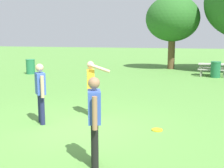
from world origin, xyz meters
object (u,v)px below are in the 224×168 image
at_px(tree_tall_left, 173,19).
at_px(picnic_table_far, 213,67).
at_px(person_catcher, 94,116).
at_px(trash_can_beside_table, 31,67).
at_px(frisbee, 157,130).
at_px(person_thrower, 91,84).
at_px(trash_can_further_along, 216,69).
at_px(person_bystander, 40,90).

bearing_deg(tree_tall_left, picnic_table_far, -48.22).
relative_size(person_catcher, trash_can_beside_table, 1.71).
bearing_deg(person_catcher, frisbee, 71.71).
relative_size(picnic_table_far, trash_can_beside_table, 1.82).
xyz_separation_m(picnic_table_far, trash_can_beside_table, (-11.29, -2.72, -0.08)).
relative_size(person_thrower, trash_can_further_along, 1.71).
height_order(trash_can_beside_table, tree_tall_left, tree_tall_left).
distance_m(person_thrower, trash_can_beside_table, 10.89).
height_order(person_catcher, tree_tall_left, tree_tall_left).
bearing_deg(tree_tall_left, frisbee, -84.66).
distance_m(person_bystander, tree_tall_left, 15.36).
bearing_deg(person_thrower, frisbee, -20.55).
relative_size(picnic_table_far, tree_tall_left, 0.32).
xyz_separation_m(person_catcher, person_bystander, (-2.34, 1.89, 0.00)).
relative_size(person_bystander, picnic_table_far, 0.94).
xyz_separation_m(picnic_table_far, tree_tall_left, (-2.92, 3.27, 3.16)).
relative_size(trash_can_beside_table, trash_can_further_along, 1.00).
height_order(person_bystander, picnic_table_far, person_bystander).
distance_m(person_catcher, trash_can_further_along, 13.20).
distance_m(person_catcher, person_bystander, 3.01).
distance_m(picnic_table_far, trash_can_beside_table, 11.61).
bearing_deg(trash_can_beside_table, person_catcher, -50.61).
bearing_deg(trash_can_further_along, person_bystander, -113.47).
xyz_separation_m(person_thrower, picnic_table_far, (3.70, 10.51, -0.40)).
height_order(person_thrower, person_catcher, same).
xyz_separation_m(person_bystander, frisbee, (3.10, 0.42, -0.93)).
xyz_separation_m(person_thrower, person_catcher, (1.37, -3.12, -0.02)).
xyz_separation_m(person_catcher, frisbee, (0.77, 2.32, -0.93)).
xyz_separation_m(person_bystander, picnic_table_far, (4.66, 11.74, -0.38)).
relative_size(person_catcher, trash_can_further_along, 1.71).
bearing_deg(picnic_table_far, frisbee, -97.85).
bearing_deg(frisbee, picnic_table_far, 82.15).
relative_size(person_bystander, trash_can_further_along, 1.71).
bearing_deg(picnic_table_far, trash_can_further_along, -78.06).
bearing_deg(tree_tall_left, person_catcher, -87.98).
distance_m(frisbee, picnic_table_far, 11.43).
relative_size(person_thrower, frisbee, 5.83).
xyz_separation_m(frisbee, trash_can_further_along, (1.70, 10.64, 0.47)).
relative_size(person_bystander, trash_can_beside_table, 1.71).
bearing_deg(trash_can_further_along, person_catcher, -100.78).
bearing_deg(trash_can_further_along, tree_tall_left, 127.87).
xyz_separation_m(trash_can_beside_table, trash_can_further_along, (11.43, 2.05, 0.00)).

